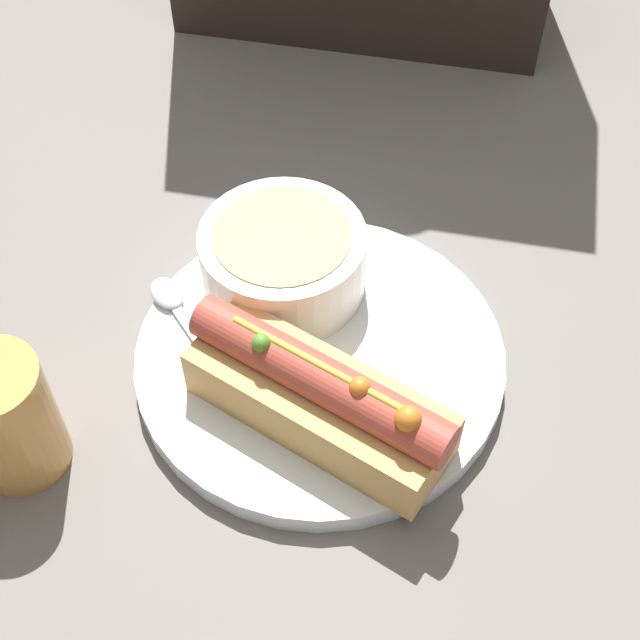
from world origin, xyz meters
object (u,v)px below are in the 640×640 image
Objects in this scene: spoon at (182,316)px; drinking_glass at (7,418)px; hot_dog at (320,396)px; soup_bowl at (283,258)px.

spoon is 1.24× the size of drinking_glass.
spoon is at bearing 58.51° from drinking_glass.
hot_dog is 0.13m from spoon.
drinking_glass is (-0.07, -0.12, 0.03)m from spoon.
hot_dog is 0.20m from drinking_glass.
soup_bowl is at bearing 50.72° from drinking_glass.
spoon is at bearing 172.91° from hot_dog.
drinking_glass is (-0.14, -0.17, 0.00)m from soup_bowl.
drinking_glass reaches higher than soup_bowl.
spoon is (-0.06, -0.05, -0.02)m from soup_bowl.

